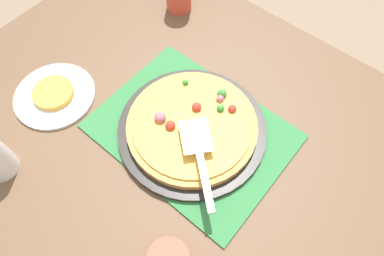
% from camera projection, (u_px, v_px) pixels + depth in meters
% --- Properties ---
extents(ground_plane, '(8.00, 8.00, 0.00)m').
position_uv_depth(ground_plane, '(192.00, 211.00, 1.53)').
color(ground_plane, '#84705B').
extents(dining_table, '(1.40, 1.00, 0.75)m').
position_uv_depth(dining_table, '(192.00, 150.00, 0.97)').
color(dining_table, brown).
rests_on(dining_table, ground_plane).
extents(placemat, '(0.48, 0.36, 0.01)m').
position_uv_depth(placemat, '(192.00, 131.00, 0.87)').
color(placemat, '#2D753D').
rests_on(placemat, dining_table).
extents(pizza_pan, '(0.38, 0.38, 0.01)m').
position_uv_depth(pizza_pan, '(192.00, 129.00, 0.86)').
color(pizza_pan, black).
rests_on(pizza_pan, placemat).
extents(pizza, '(0.33, 0.33, 0.05)m').
position_uv_depth(pizza, '(192.00, 125.00, 0.85)').
color(pizza, tan).
rests_on(pizza, pizza_pan).
extents(plate_far_right, '(0.22, 0.22, 0.01)m').
position_uv_depth(plate_far_right, '(55.00, 95.00, 0.92)').
color(plate_far_right, white).
rests_on(plate_far_right, dining_table).
extents(served_slice_right, '(0.11, 0.11, 0.02)m').
position_uv_depth(served_slice_right, '(53.00, 93.00, 0.91)').
color(served_slice_right, gold).
rests_on(served_slice_right, plate_far_right).
extents(pizza_server, '(0.20, 0.18, 0.01)m').
position_uv_depth(pizza_server, '(200.00, 154.00, 0.77)').
color(pizza_server, silver).
rests_on(pizza_server, pizza).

